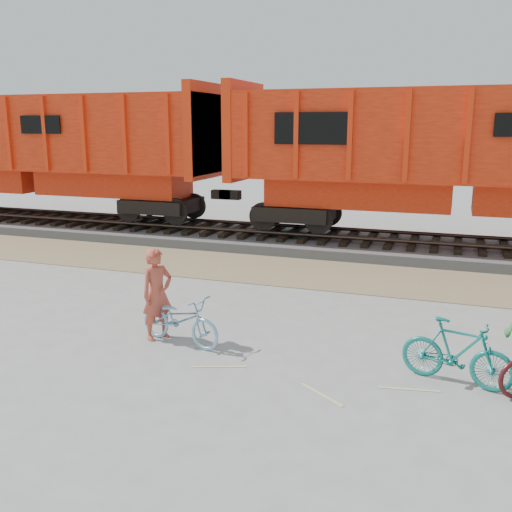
% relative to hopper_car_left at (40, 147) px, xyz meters
% --- Properties ---
extents(ground, '(120.00, 120.00, 0.00)m').
position_rel_hopper_car_left_xyz_m(ground, '(12.39, -9.00, -3.01)').
color(ground, '#9E9E99').
rests_on(ground, ground).
extents(gravel_strip, '(120.00, 3.00, 0.02)m').
position_rel_hopper_car_left_xyz_m(gravel_strip, '(12.39, -3.50, -3.00)').
color(gravel_strip, tan).
rests_on(gravel_strip, ground).
extents(ballast_bed, '(120.00, 4.00, 0.30)m').
position_rel_hopper_car_left_xyz_m(ballast_bed, '(12.39, 0.00, -2.86)').
color(ballast_bed, slate).
rests_on(ballast_bed, ground).
extents(track, '(120.00, 2.60, 0.24)m').
position_rel_hopper_car_left_xyz_m(track, '(12.39, 0.00, -2.53)').
color(track, black).
rests_on(track, ballast_bed).
extents(hopper_car_left, '(14.00, 3.13, 4.65)m').
position_rel_hopper_car_left_xyz_m(hopper_car_left, '(0.00, 0.00, 0.00)').
color(hopper_car_left, black).
rests_on(hopper_car_left, track).
extents(hopper_car_center, '(14.00, 3.13, 4.65)m').
position_rel_hopper_car_left_xyz_m(hopper_car_center, '(15.00, 0.00, 0.00)').
color(hopper_car_center, black).
rests_on(hopper_car_center, track).
extents(bicycle_blue, '(1.81, 0.99, 0.90)m').
position_rel_hopper_car_left_xyz_m(bicycle_blue, '(10.33, -9.07, -2.55)').
color(bicycle_blue, '#81BADB').
rests_on(bicycle_blue, ground).
extents(bicycle_teal, '(1.75, 0.86, 1.01)m').
position_rel_hopper_car_left_xyz_m(bicycle_teal, '(15.02, -9.16, -2.50)').
color(bicycle_teal, '#13776F').
rests_on(bicycle_teal, ground).
extents(person_solo, '(0.66, 0.74, 1.70)m').
position_rel_hopper_car_left_xyz_m(person_solo, '(9.83, -8.97, -2.16)').
color(person_solo, '#BE4B37').
rests_on(person_solo, ground).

